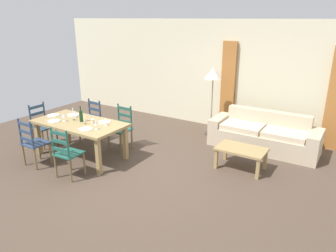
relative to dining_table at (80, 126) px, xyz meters
The scene contains 31 objects.
ground_plane 1.47m from the dining_table, ahead, with size 9.60×9.60×0.02m, color #4D3D31.
wall_far 3.64m from the dining_table, 68.52° to the left, with size 9.60×0.16×2.70m, color beige.
curtain_panel_left 3.71m from the dining_table, 59.88° to the left, with size 0.35×0.08×2.20m, color #AF6C31.
curtain_panel_right 5.33m from the dining_table, 36.86° to the left, with size 0.35×0.08×2.20m, color #AF6C31.
dining_table is the anchor object (origin of this frame).
dining_chair_near_left 0.92m from the dining_table, 119.57° to the right, with size 0.43×0.41×0.96m.
dining_chair_near_right 0.93m from the dining_table, 58.40° to the right, with size 0.44×0.42×0.96m.
dining_chair_far_left 0.90m from the dining_table, 120.91° to the left, with size 0.45×0.43×0.96m.
dining_chair_far_right 0.90m from the dining_table, 61.02° to the left, with size 0.44×0.42×0.96m.
dining_chair_head_west 1.18m from the dining_table, behind, with size 0.40×0.42×0.96m.
dinner_plate_near_left 0.52m from the dining_table, 150.95° to the right, with size 0.24×0.24×0.02m, color white.
fork_near_left 0.66m from the dining_table, 157.38° to the right, with size 0.02×0.17×0.01m, color silver.
dinner_plate_near_right 0.52m from the dining_table, 29.05° to the right, with size 0.24×0.24×0.02m, color white.
fork_near_right 0.40m from the dining_table, 39.81° to the right, with size 0.02×0.17×0.01m, color silver.
dinner_plate_far_left 0.52m from the dining_table, 150.95° to the left, with size 0.24×0.24×0.02m, color white.
fork_far_left 0.66m from the dining_table, 157.38° to the left, with size 0.02×0.17×0.01m, color silver.
dinner_plate_far_right 0.52m from the dining_table, 29.05° to the left, with size 0.24×0.24×0.02m, color white.
fork_far_right 0.40m from the dining_table, 39.81° to the left, with size 0.02×0.17×0.01m, color silver.
dinner_plate_head_west 0.79m from the dining_table, behind, with size 0.24×0.24×0.02m, color white.
fork_head_west 0.93m from the dining_table, behind, with size 0.02×0.17×0.01m, color silver.
wine_bottle 0.21m from the dining_table, 65.86° to the left, with size 0.07×0.07×0.32m.
wine_glass_near_left 0.38m from the dining_table, 156.98° to the right, with size 0.06×0.06×0.16m.
wine_glass_near_right 0.65m from the dining_table, 13.03° to the right, with size 0.06×0.06×0.16m.
wine_glass_far_left 0.38m from the dining_table, 152.41° to the left, with size 0.06×0.06×0.16m.
wine_glass_far_right 0.65m from the dining_table, 11.95° to the left, with size 0.06×0.06×0.16m.
coffee_cup_primary 0.33m from the dining_table, 14.94° to the left, with size 0.07×0.07×0.09m, color beige.
candle_tall 0.24m from the dining_table, behind, with size 0.05×0.05×0.26m.
candle_short 0.24m from the dining_table, 11.31° to the right, with size 0.05×0.05×0.17m.
couch 3.91m from the dining_table, 38.42° to the left, with size 2.28×0.81×0.80m.
coffee_table 3.21m from the dining_table, 22.06° to the left, with size 0.90×0.56×0.42m.
standing_lamp 3.20m from the dining_table, 56.87° to the left, with size 0.40×0.40×1.64m.
Camera 1 is at (3.37, -4.13, 2.73)m, focal length 33.62 mm.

